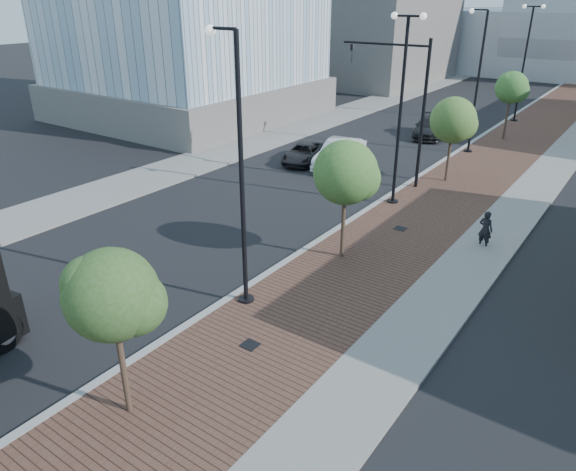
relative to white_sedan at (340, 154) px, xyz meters
The scene contains 22 objects.
sidewalk 16.31m from the white_sedan, 58.43° to the left, with size 7.00×140.00×0.12m, color #4C2D23.
concrete_strip 17.87m from the white_sedan, 51.02° to the left, with size 2.40×140.00×0.13m, color slate.
curb 14.78m from the white_sedan, 70.08° to the left, with size 0.30×140.00×0.14m, color gray.
west_sidewalk 16.02m from the white_sedan, 119.88° to the left, with size 4.00×140.00×0.12m, color slate.
white_sedan is the anchor object (origin of this frame).
dark_car_mid 2.47m from the white_sedan, 168.21° to the right, with size 1.99×4.33×1.20m, color black.
dark_car_far 10.81m from the white_sedan, 81.33° to the left, with size 2.02×4.97×1.44m, color black.
pedestrian 12.93m from the white_sedan, 30.94° to the right, with size 0.61×0.40×1.68m, color black.
streetlight_1 17.39m from the white_sedan, 71.11° to the right, with size 1.44×0.56×9.21m.
streetlight_2 8.03m from the white_sedan, 36.23° to the right, with size 1.72×0.56×9.28m.
streetlight_3 10.23m from the white_sedan, 55.00° to the left, with size 1.44×0.56×9.21m.
streetlight_4 21.04m from the white_sedan, 74.19° to the left, with size 1.72×0.56×9.28m.
traffic_mast 6.38m from the white_sedan, 13.36° to the right, with size 5.09×0.20×8.00m.
tree_0 23.25m from the white_sedan, 73.19° to the right, with size 2.32×2.26×4.73m.
tree_1 13.26m from the white_sedan, 58.98° to the right, with size 2.56×2.54×4.99m.
tree_2 7.28m from the white_sedan, ahead, with size 2.57×2.55×4.91m.
tree_3 14.83m from the white_sedan, 62.65° to the left, with size 2.35×2.30×5.02m.
tower_podium 19.87m from the white_sedan, 162.79° to the left, with size 19.00×19.00×3.00m, color #66615C.
convention_center 59.18m from the white_sedan, 87.06° to the left, with size 50.00×30.00×50.00m.
commercial_block_nw 37.27m from the white_sedan, 113.84° to the left, with size 14.00×20.00×10.00m, color #645E5A.
utility_cover_1 19.60m from the white_sedan, 67.71° to the right, with size 0.50×0.50×0.02m, color black.
utility_cover_2 10.32m from the white_sedan, 43.80° to the right, with size 0.50×0.50×0.02m, color black.
Camera 1 is at (11.23, -2.38, 10.04)m, focal length 33.19 mm.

